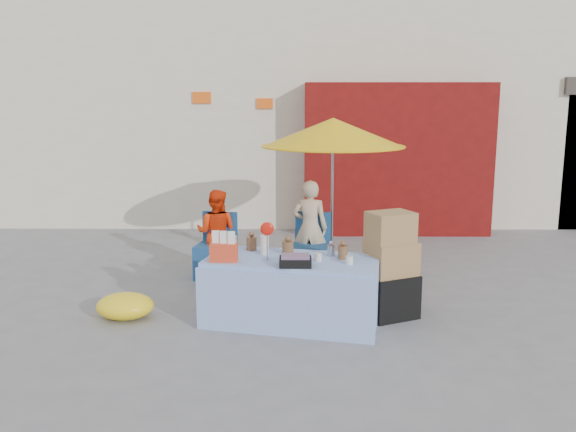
{
  "coord_description": "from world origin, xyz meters",
  "views": [
    {
      "loc": [
        0.4,
        -6.33,
        2.35
      ],
      "look_at": [
        0.34,
        0.6,
        1.0
      ],
      "focal_mm": 38.0,
      "sensor_mm": 36.0,
      "label": 1
    }
  ],
  "objects_px": {
    "vendor_beige": "(310,228)",
    "umbrella": "(333,133)",
    "market_table": "(292,290)",
    "chair_right": "(310,259)",
    "chair_left": "(216,258)",
    "box_stack": "(390,269)",
    "vendor_orange": "(216,232)"
  },
  "relations": [
    {
      "from": "market_table",
      "to": "chair_right",
      "type": "height_order",
      "value": "market_table"
    },
    {
      "from": "chair_right",
      "to": "umbrella",
      "type": "distance_m",
      "value": 1.69
    },
    {
      "from": "chair_right",
      "to": "vendor_orange",
      "type": "distance_m",
      "value": 1.3
    },
    {
      "from": "market_table",
      "to": "vendor_orange",
      "type": "bearing_deg",
      "value": 132.34
    },
    {
      "from": "market_table",
      "to": "umbrella",
      "type": "height_order",
      "value": "umbrella"
    },
    {
      "from": "vendor_beige",
      "to": "umbrella",
      "type": "height_order",
      "value": "umbrella"
    },
    {
      "from": "box_stack",
      "to": "chair_right",
      "type": "bearing_deg",
      "value": 119.19
    },
    {
      "from": "chair_right",
      "to": "vendor_orange",
      "type": "xyz_separation_m",
      "value": [
        -1.25,
        0.13,
        0.32
      ]
    },
    {
      "from": "umbrella",
      "to": "vendor_beige",
      "type": "bearing_deg",
      "value": -153.43
    },
    {
      "from": "vendor_orange",
      "to": "vendor_beige",
      "type": "bearing_deg",
      "value": -169.07
    },
    {
      "from": "market_table",
      "to": "vendor_beige",
      "type": "xyz_separation_m",
      "value": [
        0.24,
        1.78,
        0.28
      ]
    },
    {
      "from": "vendor_orange",
      "to": "umbrella",
      "type": "distance_m",
      "value": 2.04
    },
    {
      "from": "market_table",
      "to": "chair_right",
      "type": "distance_m",
      "value": 1.67
    },
    {
      "from": "market_table",
      "to": "vendor_beige",
      "type": "height_order",
      "value": "vendor_beige"
    },
    {
      "from": "market_table",
      "to": "chair_left",
      "type": "xyz_separation_m",
      "value": [
        -1.01,
        1.65,
        -0.1
      ]
    },
    {
      "from": "market_table",
      "to": "vendor_orange",
      "type": "xyz_separation_m",
      "value": [
        -1.01,
        1.78,
        0.22
      ]
    },
    {
      "from": "vendor_beige",
      "to": "umbrella",
      "type": "xyz_separation_m",
      "value": [
        0.3,
        0.15,
        1.25
      ]
    },
    {
      "from": "chair_left",
      "to": "vendor_orange",
      "type": "distance_m",
      "value": 0.35
    },
    {
      "from": "box_stack",
      "to": "chair_left",
      "type": "bearing_deg",
      "value": 144.64
    },
    {
      "from": "chair_left",
      "to": "vendor_orange",
      "type": "xyz_separation_m",
      "value": [
        -0.0,
        0.13,
        0.32
      ]
    },
    {
      "from": "chair_right",
      "to": "vendor_beige",
      "type": "xyz_separation_m",
      "value": [
        -0.0,
        0.13,
        0.39
      ]
    },
    {
      "from": "market_table",
      "to": "vendor_orange",
      "type": "height_order",
      "value": "vendor_orange"
    },
    {
      "from": "chair_right",
      "to": "market_table",
      "type": "bearing_deg",
      "value": -87.39
    },
    {
      "from": "market_table",
      "to": "chair_right",
      "type": "xyz_separation_m",
      "value": [
        0.24,
        1.65,
        -0.1
      ]
    },
    {
      "from": "market_table",
      "to": "box_stack",
      "type": "relative_size",
      "value": 1.69
    },
    {
      "from": "vendor_orange",
      "to": "umbrella",
      "type": "xyz_separation_m",
      "value": [
        1.55,
        0.15,
        1.31
      ]
    },
    {
      "from": "vendor_beige",
      "to": "umbrella",
      "type": "distance_m",
      "value": 1.29
    },
    {
      "from": "chair_left",
      "to": "vendor_beige",
      "type": "distance_m",
      "value": 1.31
    },
    {
      "from": "market_table",
      "to": "box_stack",
      "type": "height_order",
      "value": "box_stack"
    },
    {
      "from": "chair_left",
      "to": "vendor_beige",
      "type": "height_order",
      "value": "vendor_beige"
    },
    {
      "from": "vendor_beige",
      "to": "chair_right",
      "type": "bearing_deg",
      "value": 102.2
    },
    {
      "from": "vendor_beige",
      "to": "market_table",
      "type": "bearing_deg",
      "value": 93.33
    }
  ]
}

